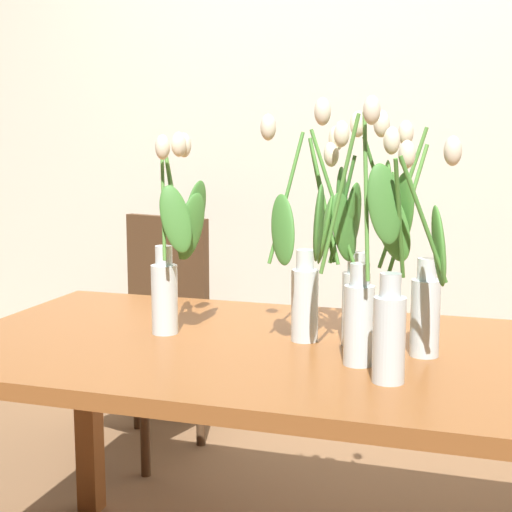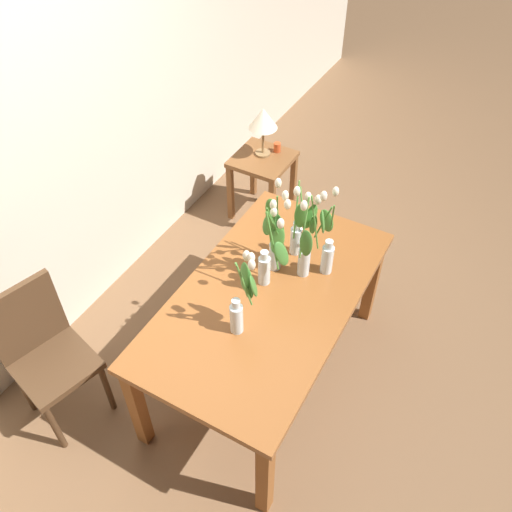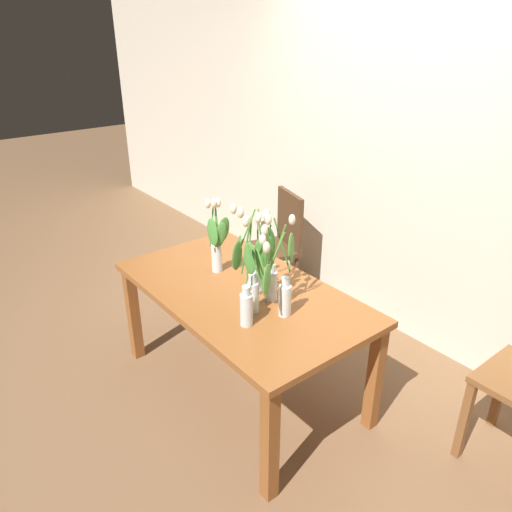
% 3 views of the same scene
% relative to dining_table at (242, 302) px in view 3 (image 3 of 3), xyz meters
% --- Properties ---
extents(ground_plane, '(18.00, 18.00, 0.00)m').
position_rel_dining_table_xyz_m(ground_plane, '(0.00, 0.00, -0.65)').
color(ground_plane, brown).
extents(room_wall_rear, '(9.00, 0.10, 2.70)m').
position_rel_dining_table_xyz_m(room_wall_rear, '(0.00, 1.40, 0.70)').
color(room_wall_rear, beige).
rests_on(room_wall_rear, ground).
extents(dining_table, '(1.60, 0.90, 0.74)m').
position_rel_dining_table_xyz_m(dining_table, '(0.00, 0.00, 0.00)').
color(dining_table, brown).
rests_on(dining_table, ground).
extents(tulip_vase_0, '(0.23, 0.24, 0.56)m').
position_rel_dining_table_xyz_m(tulip_vase_0, '(0.11, 0.04, 0.32)').
color(tulip_vase_0, silver).
rests_on(tulip_vase_0, dining_table).
extents(tulip_vase_1, '(0.16, 0.17, 0.56)m').
position_rel_dining_table_xyz_m(tulip_vase_1, '(0.35, -0.01, 0.28)').
color(tulip_vase_1, silver).
rests_on(tulip_vase_1, dining_table).
extents(tulip_vase_2, '(0.20, 0.15, 0.51)m').
position_rel_dining_table_xyz_m(tulip_vase_2, '(0.33, -0.18, 0.27)').
color(tulip_vase_2, silver).
rests_on(tulip_vase_2, dining_table).
extents(tulip_vase_3, '(0.16, 0.14, 0.52)m').
position_rel_dining_table_xyz_m(tulip_vase_3, '(-0.26, 0.01, 0.29)').
color(tulip_vase_3, silver).
rests_on(tulip_vase_3, dining_table).
extents(tulip_vase_4, '(0.21, 0.12, 0.59)m').
position_rel_dining_table_xyz_m(tulip_vase_4, '(0.23, -0.11, 0.29)').
color(tulip_vase_4, silver).
rests_on(tulip_vase_4, dining_table).
extents(tulip_vase_5, '(0.22, 0.20, 0.54)m').
position_rel_dining_table_xyz_m(tulip_vase_5, '(0.21, 0.07, 0.27)').
color(tulip_vase_5, silver).
rests_on(tulip_vase_5, dining_table).
extents(dining_chair, '(0.49, 0.49, 0.93)m').
position_rel_dining_table_xyz_m(dining_chair, '(-0.78, 0.97, -0.12)').
color(dining_chair, '#4C331E').
rests_on(dining_chair, ground).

